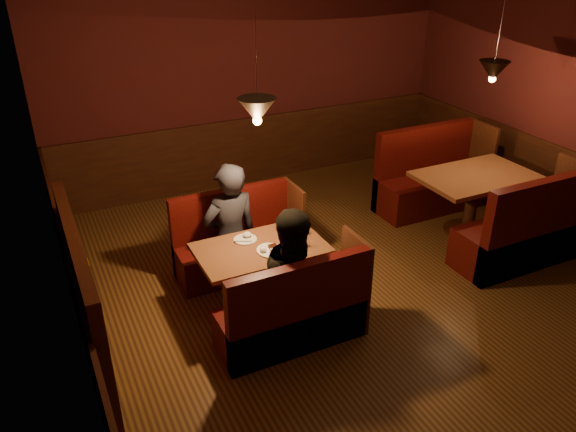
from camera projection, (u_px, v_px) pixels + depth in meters
name	position (u px, v px, depth m)	size (l,w,h in m)	color
room	(370.00, 211.00, 5.36)	(6.02, 7.02, 2.92)	#442715
main_table	(262.00, 260.00, 5.58)	(1.26, 0.77, 0.88)	brown
main_bench_far	(238.00, 246.00, 6.26)	(1.39, 0.50, 0.95)	black
main_bench_near	(296.00, 317.00, 5.11)	(1.39, 0.50, 0.95)	black
second_table	(474.00, 190.00, 6.91)	(1.42, 0.91, 0.80)	brown
second_bench_far	(430.00, 182.00, 7.71)	(1.57, 0.59, 1.12)	black
second_bench_near	(525.00, 236.00, 6.35)	(1.57, 0.59, 1.12)	black
diner_a	(229.00, 209.00, 5.83)	(0.63, 0.41, 1.72)	black
diner_b	(297.00, 259.00, 5.04)	(0.80, 0.62, 1.64)	black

